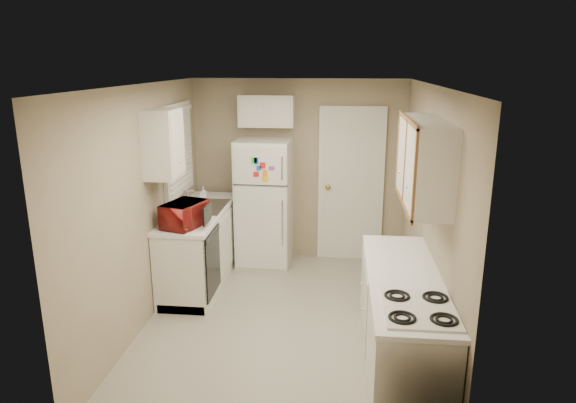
# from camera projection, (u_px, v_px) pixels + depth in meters

# --- Properties ---
(floor) EXTENTS (3.80, 3.80, 0.00)m
(floor) POSITION_uv_depth(u_px,v_px,m) (283.00, 320.00, 5.35)
(floor) COLOR #B2AC9D
(floor) RESTS_ON ground
(ceiling) EXTENTS (3.80, 3.80, 0.00)m
(ceiling) POSITION_uv_depth(u_px,v_px,m) (283.00, 85.00, 4.72)
(ceiling) COLOR white
(ceiling) RESTS_ON floor
(wall_left) EXTENTS (3.80, 3.80, 0.00)m
(wall_left) POSITION_uv_depth(u_px,v_px,m) (145.00, 206.00, 5.17)
(wall_left) COLOR tan
(wall_left) RESTS_ON floor
(wall_right) EXTENTS (3.80, 3.80, 0.00)m
(wall_right) POSITION_uv_depth(u_px,v_px,m) (428.00, 214.00, 4.90)
(wall_right) COLOR tan
(wall_right) RESTS_ON floor
(wall_back) EXTENTS (2.80, 2.80, 0.00)m
(wall_back) POSITION_uv_depth(u_px,v_px,m) (299.00, 170.00, 6.86)
(wall_back) COLOR tan
(wall_back) RESTS_ON floor
(wall_front) EXTENTS (2.80, 2.80, 0.00)m
(wall_front) POSITION_uv_depth(u_px,v_px,m) (249.00, 295.00, 3.21)
(wall_front) COLOR tan
(wall_front) RESTS_ON floor
(left_counter) EXTENTS (0.60, 1.80, 0.90)m
(left_counter) POSITION_uv_depth(u_px,v_px,m) (201.00, 246.00, 6.20)
(left_counter) COLOR silver
(left_counter) RESTS_ON floor
(dishwasher) EXTENTS (0.03, 0.58, 0.72)m
(dishwasher) POSITION_uv_depth(u_px,v_px,m) (212.00, 263.00, 5.59)
(dishwasher) COLOR black
(dishwasher) RESTS_ON floor
(sink) EXTENTS (0.54, 0.74, 0.16)m
(sink) POSITION_uv_depth(u_px,v_px,m) (203.00, 210.00, 6.24)
(sink) COLOR gray
(sink) RESTS_ON left_counter
(microwave) EXTENTS (0.54, 0.40, 0.32)m
(microwave) POSITION_uv_depth(u_px,v_px,m) (184.00, 213.00, 5.46)
(microwave) COLOR maroon
(microwave) RESTS_ON left_counter
(soap_bottle) EXTENTS (0.10, 0.10, 0.19)m
(soap_bottle) POSITION_uv_depth(u_px,v_px,m) (203.00, 194.00, 6.44)
(soap_bottle) COLOR white
(soap_bottle) RESTS_ON left_counter
(window_blinds) EXTENTS (0.10, 0.98, 1.08)m
(window_blinds) POSITION_uv_depth(u_px,v_px,m) (179.00, 150.00, 6.07)
(window_blinds) COLOR silver
(window_blinds) RESTS_ON wall_left
(upper_cabinet_left) EXTENTS (0.30, 0.45, 0.70)m
(upper_cabinet_left) POSITION_uv_depth(u_px,v_px,m) (163.00, 144.00, 5.21)
(upper_cabinet_left) COLOR silver
(upper_cabinet_left) RESTS_ON wall_left
(refrigerator) EXTENTS (0.70, 0.68, 1.66)m
(refrigerator) POSITION_uv_depth(u_px,v_px,m) (265.00, 203.00, 6.69)
(refrigerator) COLOR silver
(refrigerator) RESTS_ON floor
(cabinet_over_fridge) EXTENTS (0.70, 0.30, 0.40)m
(cabinet_over_fridge) POSITION_uv_depth(u_px,v_px,m) (267.00, 111.00, 6.54)
(cabinet_over_fridge) COLOR silver
(cabinet_over_fridge) RESTS_ON wall_back
(interior_door) EXTENTS (0.86, 0.06, 2.08)m
(interior_door) POSITION_uv_depth(u_px,v_px,m) (351.00, 185.00, 6.80)
(interior_door) COLOR silver
(interior_door) RESTS_ON floor
(right_counter) EXTENTS (0.60, 2.00, 0.90)m
(right_counter) POSITION_uv_depth(u_px,v_px,m) (401.00, 324.00, 4.36)
(right_counter) COLOR silver
(right_counter) RESTS_ON floor
(stove) EXTENTS (0.51, 0.63, 0.77)m
(stove) POSITION_uv_depth(u_px,v_px,m) (415.00, 373.00, 3.79)
(stove) COLOR silver
(stove) RESTS_ON floor
(upper_cabinet_right) EXTENTS (0.30, 1.20, 0.70)m
(upper_cabinet_right) POSITION_uv_depth(u_px,v_px,m) (425.00, 162.00, 4.27)
(upper_cabinet_right) COLOR silver
(upper_cabinet_right) RESTS_ON wall_right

